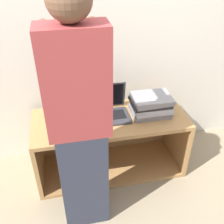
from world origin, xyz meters
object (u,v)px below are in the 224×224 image
Objects in this scene: laptop_stack_left at (67,115)px; person at (80,125)px; laptop_open at (109,110)px; laptop_stack_right at (151,105)px.

laptop_stack_left is 0.20× the size of person.
laptop_stack_left is at bearing -171.98° from laptop_open.
laptop_stack_left is (-0.37, -0.05, 0.04)m from laptop_open.
person is (-0.67, -0.49, 0.23)m from laptop_stack_right.
laptop_open is at bearing 61.06° from person.
person is (0.07, -0.49, 0.23)m from laptop_stack_left.
laptop_stack_right is 0.20× the size of person.
laptop_stack_right is at bearing 36.15° from person.
laptop_open reaches higher than laptop_stack_right.
laptop_open is at bearing 172.19° from laptop_stack_right.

